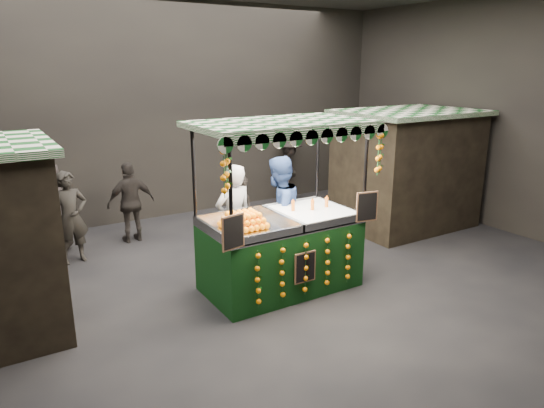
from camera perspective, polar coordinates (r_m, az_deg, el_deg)
ground at (r=8.00m, az=0.21°, el=-10.34°), size 12.00×12.00×0.00m
market_hall at (r=7.19m, az=0.24°, el=14.65°), size 12.10×10.10×5.05m
neighbour_stall_right at (r=11.39m, az=15.33°, el=4.00°), size 3.00×2.20×2.60m
juice_stall at (r=7.87m, az=1.17°, el=-4.11°), size 2.81×1.65×2.73m
vendor_grey at (r=8.46m, az=-4.45°, el=-1.84°), size 0.75×0.54×1.94m
vendor_blue at (r=8.67m, az=0.73°, el=-1.06°), size 1.20×1.09×2.02m
shopper_0 at (r=9.66m, az=-22.37°, el=-1.46°), size 0.68×0.50×1.72m
shopper_1 at (r=9.37m, az=-3.35°, el=-1.36°), size 0.87×0.76×1.53m
shopper_2 at (r=10.42m, az=-16.06°, el=0.18°), size 1.00×0.46×1.66m
shopper_3 at (r=13.13m, az=2.08°, el=4.07°), size 1.23×1.25×1.72m
shopper_4 at (r=10.30m, az=-24.29°, el=-0.47°), size 1.02×1.00×1.78m
shopper_5 at (r=12.02m, az=13.20°, el=2.28°), size 1.02×1.56×1.61m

